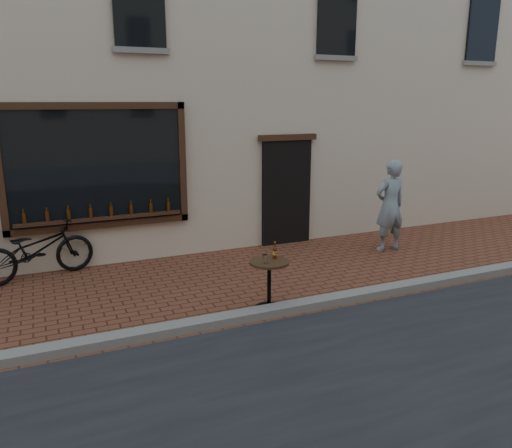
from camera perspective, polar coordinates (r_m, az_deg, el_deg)
name	(u,v)px	position (r m, az deg, el deg)	size (l,w,h in m)	color
ground	(276,320)	(7.12, 2.30, -10.95)	(90.00, 90.00, 0.00)	brown
kerb	(270,311)	(7.26, 1.61, -9.92)	(90.00, 0.25, 0.12)	slate
shop_building	(156,12)	(12.78, -11.31, 22.70)	(28.00, 6.20, 10.00)	#BDAC95
cargo_bicycle	(33,250)	(9.33, -24.10, -2.68)	(2.34, 1.19, 1.09)	black
bistro_table	(269,275)	(7.28, 1.53, -5.83)	(0.58, 0.58, 1.00)	black
pedestrian	(390,206)	(10.43, 15.07, 2.03)	(0.68, 0.45, 1.86)	gray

